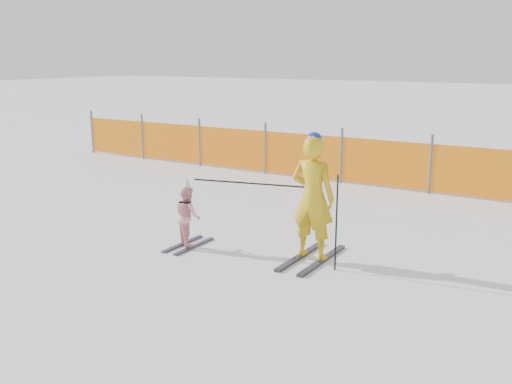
% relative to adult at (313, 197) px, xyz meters
% --- Properties ---
extents(ground, '(120.00, 120.00, 0.00)m').
position_rel_adult_xyz_m(ground, '(-0.63, -0.97, -0.91)').
color(ground, white).
rests_on(ground, ground).
extents(adult, '(0.63, 1.40, 1.81)m').
position_rel_adult_xyz_m(adult, '(0.00, 0.00, 0.00)').
color(adult, black).
rests_on(adult, ground).
extents(child, '(0.55, 0.91, 1.08)m').
position_rel_adult_xyz_m(child, '(-1.85, -0.45, -0.41)').
color(child, black).
rests_on(child, ground).
extents(ski_poles, '(2.20, 0.41, 1.32)m').
position_rel_adult_xyz_m(ski_poles, '(-0.32, -0.21, -0.03)').
color(ski_poles, black).
rests_on(ski_poles, ground).
extents(safety_fence, '(14.57, 0.06, 1.25)m').
position_rel_adult_xyz_m(safety_fence, '(-2.44, 4.91, -0.35)').
color(safety_fence, '#595960').
rests_on(safety_fence, ground).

